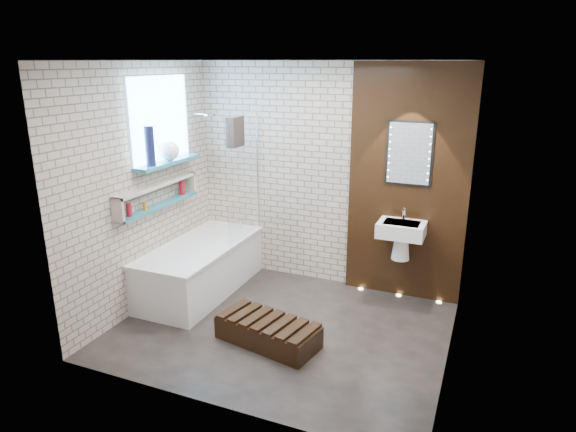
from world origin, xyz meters
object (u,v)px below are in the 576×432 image
at_px(bathtub, 201,267).
at_px(washbasin, 401,234).
at_px(bath_screen, 243,179).
at_px(led_mirror, 409,154).
at_px(walnut_step, 268,332).

xyz_separation_m(bathtub, washbasin, (2.17, 0.62, 0.50)).
relative_size(bathtub, bath_screen, 1.24).
height_order(washbasin, led_mirror, led_mirror).
relative_size(bath_screen, washbasin, 2.41).
xyz_separation_m(bath_screen, washbasin, (1.82, 0.18, -0.49)).
height_order(bathtub, walnut_step, bathtub).
height_order(bath_screen, led_mirror, led_mirror).
distance_m(washbasin, led_mirror, 0.88).
distance_m(bath_screen, walnut_step, 1.87).
bearing_deg(walnut_step, led_mirror, 57.66).
bearing_deg(led_mirror, bathtub, -160.22).
relative_size(led_mirror, walnut_step, 0.71).
bearing_deg(bathtub, walnut_step, -31.91).
bearing_deg(bathtub, washbasin, 16.01).
distance_m(bathtub, washbasin, 2.32).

